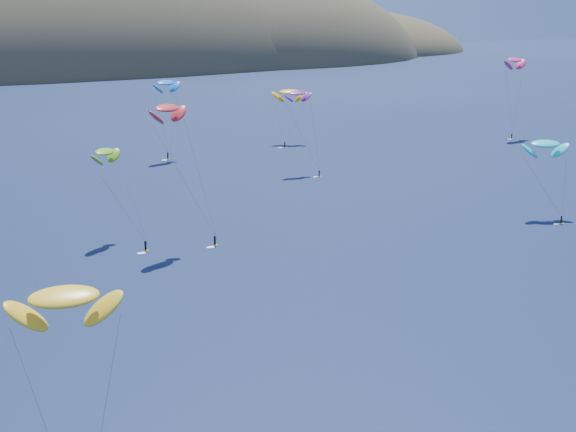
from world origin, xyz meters
The scene contains 9 objects.
island centered at (39.40, 562.36, -10.74)m, with size 730.00×300.00×210.00m.
kitesurfer_2 centered at (-50.58, 30.93, 19.33)m, with size 9.90×10.66×21.97m.
kitesurfer_3 centered at (-26.39, 110.73, 16.65)m, with size 8.30×15.72×18.83m.
kitesurfer_4 centered at (9.93, 182.65, 21.37)m, with size 10.32×7.80×24.03m.
kitesurfer_5 centered at (59.41, 86.69, 15.09)m, with size 10.55×11.91×17.80m.
kitesurfer_6 centered at (34.17, 149.30, 20.54)m, with size 7.53×10.76×22.69m.
kitesurfer_8 centered at (123.11, 166.68, 25.03)m, with size 11.33×8.66×27.97m.
kitesurfer_9 centered at (-17.26, 101.03, 25.35)m, with size 12.35×8.55×27.83m.
kitesurfer_11 centered at (52.70, 189.87, 15.92)m, with size 12.51×13.62×18.82m.
Camera 1 is at (-62.75, -35.11, 43.98)m, focal length 50.00 mm.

